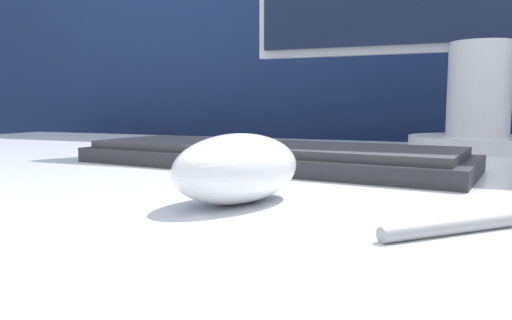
% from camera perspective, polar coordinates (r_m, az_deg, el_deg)
% --- Properties ---
extents(partition_panel, '(5.00, 0.03, 1.29)m').
position_cam_1_polar(partition_panel, '(1.05, 18.37, -2.79)').
color(partition_panel, navy).
rests_on(partition_panel, ground_plane).
extents(computer_mouse_near, '(0.09, 0.12, 0.05)m').
position_cam_1_polar(computer_mouse_near, '(0.33, -2.10, -0.95)').
color(computer_mouse_near, white).
rests_on(computer_mouse_near, desk).
extents(keyboard, '(0.43, 0.18, 0.02)m').
position_cam_1_polar(keyboard, '(0.53, 1.19, 0.54)').
color(keyboard, '#28282D').
rests_on(keyboard, desk).
extents(pen, '(0.11, 0.12, 0.01)m').
position_cam_1_polar(pen, '(0.30, 26.19, -6.20)').
color(pen, '#99999E').
rests_on(pen, desk).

